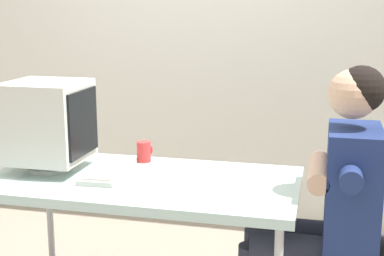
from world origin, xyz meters
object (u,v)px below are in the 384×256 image
at_px(person_seated, 326,198).
at_px(desk_mug, 144,151).
at_px(crt_monitor, 48,122).
at_px(desk, 143,188).
at_px(office_chair, 370,245).
at_px(keyboard, 109,170).

distance_m(person_seated, desk_mug, 0.95).
xyz_separation_m(crt_monitor, person_seated, (1.31, -0.01, -0.27)).
bearing_deg(desk, crt_monitor, 177.05).
bearing_deg(desk_mug, office_chair, -13.00).
distance_m(keyboard, office_chair, 1.23).
xyz_separation_m(crt_monitor, keyboard, (0.30, 0.00, -0.22)).
distance_m(desk, person_seated, 0.83).
bearing_deg(desk_mug, desk, -72.45).
relative_size(desk, office_chair, 1.59).
xyz_separation_m(desk, office_chair, (1.02, 0.01, -0.18)).
bearing_deg(person_seated, crt_monitor, 179.45).
bearing_deg(office_chair, person_seated, -180.00).
xyz_separation_m(desk, person_seated, (0.83, 0.01, 0.02)).
xyz_separation_m(desk, crt_monitor, (-0.48, 0.02, 0.29)).
relative_size(desk, crt_monitor, 3.32).
height_order(crt_monitor, desk_mug, crt_monitor).
height_order(person_seated, desk_mug, person_seated).
relative_size(person_seated, desk_mug, 12.20).
distance_m(crt_monitor, office_chair, 1.57).
relative_size(crt_monitor, person_seated, 0.34).
distance_m(crt_monitor, desk_mug, 0.50).
relative_size(keyboard, person_seated, 0.34).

